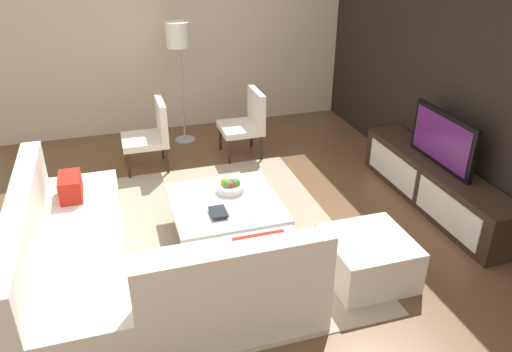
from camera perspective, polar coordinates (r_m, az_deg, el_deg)
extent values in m
plane|color=brown|center=(4.90, -4.30, -7.49)|extent=(14.00, 14.00, 0.00)
cube|color=black|center=(5.47, 24.31, 10.19)|extent=(6.40, 0.12, 2.80)
cube|color=beige|center=(7.35, -9.05, 16.07)|extent=(0.12, 5.20, 2.80)
cube|color=tan|center=(4.98, -4.57, -6.81)|extent=(3.09, 2.42, 0.01)
cube|color=#332319|center=(5.70, 19.81, -0.95)|extent=(2.24, 0.43, 0.50)
cube|color=white|center=(5.95, 15.29, 0.98)|extent=(0.95, 0.01, 0.35)
cube|color=white|center=(5.22, 21.04, -3.84)|extent=(0.95, 0.01, 0.35)
cube|color=black|center=(5.48, 20.68, 3.97)|extent=(0.98, 0.05, 0.57)
cube|color=#591E66|center=(5.46, 20.43, 3.94)|extent=(0.89, 0.01, 0.48)
cube|color=silver|center=(4.57, -20.07, -8.92)|extent=(2.41, 0.85, 0.43)
cube|color=silver|center=(4.39, -25.28, -4.91)|extent=(2.41, 0.18, 0.41)
cube|color=silver|center=(3.98, -3.49, -13.04)|extent=(0.85, 1.42, 0.43)
cube|color=silver|center=(3.46, -2.33, -11.13)|extent=(0.18, 1.42, 0.41)
cube|color=red|center=(5.02, -20.53, -1.14)|extent=(0.36, 0.20, 0.22)
cube|color=red|center=(3.90, 1.53, -9.30)|extent=(0.60, 0.44, 0.06)
cube|color=#332319|center=(4.91, -3.50, -5.08)|extent=(0.84, 0.82, 0.33)
cube|color=white|center=(4.81, -3.56, -3.17)|extent=(1.05, 1.03, 0.05)
cylinder|color=#332319|center=(6.55, -14.72, 2.97)|extent=(0.04, 0.04, 0.38)
cylinder|color=#332319|center=(6.14, -14.43, 1.31)|extent=(0.04, 0.04, 0.38)
cylinder|color=#332319|center=(6.58, -10.72, 3.50)|extent=(0.04, 0.04, 0.38)
cylinder|color=#332319|center=(6.16, -10.17, 1.88)|extent=(0.04, 0.04, 0.38)
cube|color=silver|center=(6.28, -12.69, 4.02)|extent=(0.54, 0.54, 0.08)
cube|color=silver|center=(6.20, -10.80, 6.54)|extent=(0.54, 0.08, 0.45)
cylinder|color=#A5A5AA|center=(7.15, -8.13, 4.15)|extent=(0.28, 0.28, 0.02)
cylinder|color=#A5A5AA|center=(6.92, -8.49, 9.18)|extent=(0.03, 0.03, 1.30)
cylinder|color=white|center=(6.72, -8.97, 15.74)|extent=(0.31, 0.31, 0.32)
cube|color=silver|center=(4.44, 12.67, -9.19)|extent=(0.70, 0.70, 0.40)
cylinder|color=silver|center=(4.95, -2.96, -1.39)|extent=(0.28, 0.28, 0.07)
sphere|color=#B23326|center=(4.90, -2.91, -1.08)|extent=(0.08, 0.08, 0.08)
sphere|color=#4C8C33|center=(4.93, -2.38, -0.83)|extent=(0.10, 0.10, 0.10)
sphere|color=#B23326|center=(4.95, -2.87, -0.76)|extent=(0.07, 0.07, 0.07)
sphere|color=gold|center=(4.95, -3.55, -0.72)|extent=(0.09, 0.09, 0.09)
sphere|color=#4C8C33|center=(4.91, -3.25, -0.98)|extent=(0.09, 0.09, 0.09)
cylinder|color=#332319|center=(6.74, -4.14, 4.53)|extent=(0.04, 0.04, 0.38)
cylinder|color=#332319|center=(6.31, -3.13, 2.92)|extent=(0.04, 0.04, 0.38)
cylinder|color=#332319|center=(6.84, -0.56, 4.96)|extent=(0.04, 0.04, 0.38)
cylinder|color=#332319|center=(6.42, 0.67, 3.40)|extent=(0.04, 0.04, 0.38)
cube|color=silver|center=(6.50, -1.82, 5.52)|extent=(0.56, 0.52, 0.08)
cube|color=silver|center=(6.47, 0.04, 7.91)|extent=(0.56, 0.08, 0.45)
cube|color=#1E232D|center=(4.59, -4.46, -4.34)|extent=(0.15, 0.11, 0.02)
cube|color=#1E232D|center=(4.57, -4.36, -4.13)|extent=(0.21, 0.15, 0.02)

